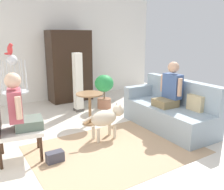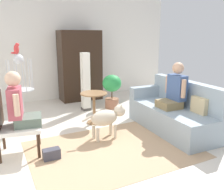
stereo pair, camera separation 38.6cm
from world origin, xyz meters
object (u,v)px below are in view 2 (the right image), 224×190
at_px(couch, 174,113).
at_px(potted_plant, 112,88).
at_px(person_on_couch, 175,90).
at_px(handbag, 52,154).
at_px(dog, 107,117).
at_px(column_lamp, 86,82).
at_px(person_on_armchair, 19,104).
at_px(round_end_table, 94,103).
at_px(armchair, 8,120).
at_px(armoire_cabinet, 80,66).
at_px(bird_cage_stand, 21,89).
at_px(parrot, 16,49).

xyz_separation_m(couch, potted_plant, (-0.42, 1.78, 0.18)).
bearing_deg(person_on_couch, handbag, -177.85).
height_order(dog, column_lamp, column_lamp).
height_order(person_on_armchair, handbag, person_on_armchair).
xyz_separation_m(round_end_table, handbag, (-1.14, -1.10, -0.36)).
relative_size(armchair, armoire_cabinet, 0.51).
distance_m(person_on_armchair, handbag, 0.87).
distance_m(couch, dog, 1.33).
bearing_deg(column_lamp, handbag, -122.96).
xyz_separation_m(bird_cage_stand, armoire_cabinet, (1.73, 1.61, 0.15)).
distance_m(parrot, potted_plant, 2.42).
height_order(dog, parrot, parrot).
distance_m(armoire_cabinet, handbag, 3.53).
bearing_deg(column_lamp, potted_plant, -11.39).
xyz_separation_m(couch, armoire_cabinet, (-0.82, 2.94, 0.62)).
distance_m(armchair, person_on_couch, 2.86).
height_order(round_end_table, dog, round_end_table).
bearing_deg(armchair, round_end_table, 22.60).
bearing_deg(potted_plant, round_end_table, -135.46).
height_order(person_on_armchair, potted_plant, person_on_armchair).
height_order(dog, handbag, dog).
distance_m(couch, column_lamp, 2.21).
xyz_separation_m(couch, column_lamp, (-1.06, 1.90, 0.35)).
distance_m(couch, person_on_couch, 0.46).
height_order(armchair, round_end_table, armchair).
xyz_separation_m(person_on_armchair, armoire_cabinet, (1.89, 2.67, 0.17)).
relative_size(potted_plant, handbag, 3.38).
relative_size(round_end_table, potted_plant, 0.77).
xyz_separation_m(armoire_cabinet, handbag, (-1.55, -3.05, -0.87)).
relative_size(armoire_cabinet, handbag, 7.68).
xyz_separation_m(column_lamp, handbag, (-1.31, -2.02, -0.60)).
bearing_deg(potted_plant, handbag, -135.76).
distance_m(parrot, handbag, 2.05).
xyz_separation_m(potted_plant, armoire_cabinet, (-0.40, 1.16, 0.44)).
relative_size(armchair, handbag, 3.93).
relative_size(couch, bird_cage_stand, 1.34).
xyz_separation_m(couch, person_on_couch, (-0.04, -0.03, 0.46)).
bearing_deg(bird_cage_stand, column_lamp, 21.10).
bearing_deg(parrot, person_on_armchair, -97.38).
xyz_separation_m(couch, armchair, (-2.87, 0.30, 0.22)).
bearing_deg(armoire_cabinet, armchair, -127.91).
xyz_separation_m(potted_plant, handbag, (-1.94, -1.89, -0.43)).
bearing_deg(parrot, armchair, -106.37).
bearing_deg(round_end_table, handbag, -135.98).
relative_size(person_on_couch, person_on_armchair, 1.02).
relative_size(armchair, bird_cage_stand, 0.68).
distance_m(armchair, round_end_table, 1.79).
height_order(couch, potted_plant, couch).
distance_m(person_on_armchair, round_end_table, 1.68).
relative_size(couch, dog, 2.33).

